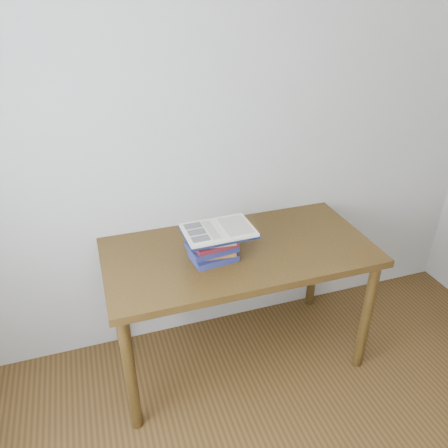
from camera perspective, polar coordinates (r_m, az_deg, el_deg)
name	(u,v)px	position (r m, az deg, el deg)	size (l,w,h in m)	color
desk	(239,263)	(2.49, 1.96, -5.12)	(1.50, 0.75, 0.80)	#483212
book_stack	(213,247)	(2.31, -1.45, -3.03)	(0.27, 0.20, 0.15)	navy
open_book	(218,231)	(2.28, -0.72, -0.89)	(0.38, 0.27, 0.03)	black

